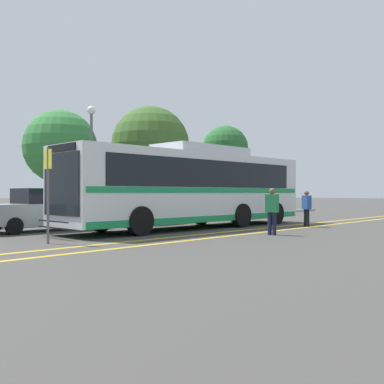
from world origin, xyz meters
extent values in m
plane|color=#423F3D|center=(0.00, 0.00, 0.00)|extent=(220.00, 220.00, 0.00)
cube|color=gold|center=(0.69, -2.46, 0.00)|extent=(31.78, 0.20, 0.01)
cube|color=gold|center=(0.69, -3.53, 0.00)|extent=(31.78, 0.20, 0.01)
cube|color=#99999E|center=(0.69, 4.92, 0.07)|extent=(39.78, 0.36, 0.15)
cube|color=silver|center=(0.69, -0.26, 1.68)|extent=(11.85, 2.83, 2.72)
cube|color=black|center=(0.69, -0.26, 2.20)|extent=(10.20, 2.82, 1.06)
cube|color=#198C4C|center=(0.69, -0.26, 1.55)|extent=(11.61, 2.86, 0.20)
cube|color=#198C4C|center=(0.69, -0.26, 0.44)|extent=(11.61, 2.85, 0.24)
cube|color=black|center=(-5.21, -0.08, 1.73)|extent=(0.11, 2.18, 2.01)
cube|color=black|center=(-5.21, -0.08, 2.89)|extent=(0.09, 1.73, 0.24)
cube|color=silver|center=(1.28, -0.28, 3.22)|extent=(4.18, 2.11, 0.37)
cube|color=black|center=(-5.49, -0.07, 0.55)|extent=(0.10, 1.86, 0.04)
cube|color=black|center=(-5.49, -0.07, 0.35)|extent=(0.10, 1.86, 0.04)
cylinder|color=black|center=(-2.99, -1.34, 0.50)|extent=(1.01, 0.31, 1.00)
cylinder|color=black|center=(-2.92, 1.04, 0.50)|extent=(1.01, 0.31, 1.00)
cylinder|color=black|center=(2.42, -1.50, 0.50)|extent=(1.01, 0.31, 1.00)
cylinder|color=black|center=(2.49, 0.88, 0.50)|extent=(1.01, 0.31, 1.00)
cylinder|color=black|center=(4.89, -1.57, 0.50)|extent=(1.01, 0.31, 1.00)
cylinder|color=black|center=(4.96, 0.80, 0.50)|extent=(1.01, 0.31, 1.00)
cube|color=#9E9EA3|center=(-4.31, 2.96, 0.67)|extent=(4.61, 1.75, 0.74)
cube|color=black|center=(-4.20, 2.96, 1.33)|extent=(1.95, 1.49, 0.57)
cylinder|color=black|center=(-5.72, 2.14, 0.30)|extent=(0.60, 0.21, 0.60)
cylinder|color=black|center=(-2.88, 2.20, 0.30)|extent=(0.60, 0.21, 0.60)
cylinder|color=black|center=(-2.91, 3.77, 0.30)|extent=(0.60, 0.21, 0.60)
cube|color=#4C3823|center=(0.71, 2.93, 0.57)|extent=(4.30, 2.03, 0.55)
cube|color=black|center=(0.82, 2.94, 1.10)|extent=(1.84, 1.69, 0.51)
cylinder|color=black|center=(-0.55, 2.00, 0.30)|extent=(0.61, 0.23, 0.60)
cylinder|color=black|center=(-0.63, 3.74, 0.30)|extent=(0.61, 0.23, 0.60)
cylinder|color=black|center=(2.06, 2.12, 0.30)|extent=(0.61, 0.23, 0.60)
cylinder|color=black|center=(1.98, 3.86, 0.30)|extent=(0.61, 0.23, 0.60)
cube|color=#335B33|center=(6.25, 2.96, 0.59)|extent=(4.86, 2.14, 0.58)
cube|color=black|center=(6.37, 2.95, 1.10)|extent=(2.11, 1.69, 0.43)
cylinder|color=black|center=(4.72, 2.27, 0.30)|extent=(0.62, 0.25, 0.60)
cylinder|color=black|center=(4.86, 3.91, 0.30)|extent=(0.62, 0.25, 0.60)
cylinder|color=black|center=(7.64, 2.01, 0.30)|extent=(0.62, 0.25, 0.60)
cylinder|color=black|center=(7.78, 3.65, 0.30)|extent=(0.62, 0.25, 0.60)
cylinder|color=#191E38|center=(0.33, -4.47, 0.39)|extent=(0.14, 0.14, 0.78)
cylinder|color=#191E38|center=(0.30, -4.31, 0.39)|extent=(0.14, 0.14, 0.78)
cube|color=#1E723F|center=(0.31, -4.39, 1.09)|extent=(0.29, 0.45, 0.62)
sphere|color=brown|center=(0.31, -4.39, 1.50)|extent=(0.21, 0.21, 0.21)
cylinder|color=black|center=(4.63, -3.26, 0.37)|extent=(0.14, 0.14, 0.75)
cylinder|color=black|center=(4.55, -3.41, 0.37)|extent=(0.14, 0.14, 0.75)
cube|color=#264C99|center=(4.59, -3.34, 1.04)|extent=(0.39, 0.47, 0.59)
sphere|color=brown|center=(4.59, -3.34, 1.44)|extent=(0.20, 0.20, 0.20)
cylinder|color=#59595E|center=(-6.30, -1.22, 1.37)|extent=(0.07, 0.07, 2.74)
cube|color=yellow|center=(-6.30, -1.22, 2.41)|extent=(0.04, 0.40, 0.56)
cylinder|color=#59595E|center=(0.23, 6.31, 2.71)|extent=(0.14, 0.14, 5.42)
sphere|color=silver|center=(0.23, 6.31, 5.63)|extent=(0.43, 0.43, 0.43)
cylinder|color=#513823|center=(6.31, 8.71, 1.32)|extent=(0.28, 0.28, 2.63)
sphere|color=#3D6028|center=(6.31, 8.71, 4.50)|extent=(4.99, 4.99, 4.99)
cylinder|color=#513823|center=(13.22, 8.15, 1.74)|extent=(0.28, 0.28, 3.47)
sphere|color=#28662D|center=(13.22, 8.15, 4.75)|extent=(3.42, 3.42, 3.42)
cylinder|color=#513823|center=(0.20, 9.25, 1.24)|extent=(0.28, 0.28, 2.48)
sphere|color=#337A38|center=(0.20, 9.25, 3.99)|extent=(4.02, 4.02, 4.02)
camera|label=1|loc=(-12.75, -12.95, 1.45)|focal=42.00mm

